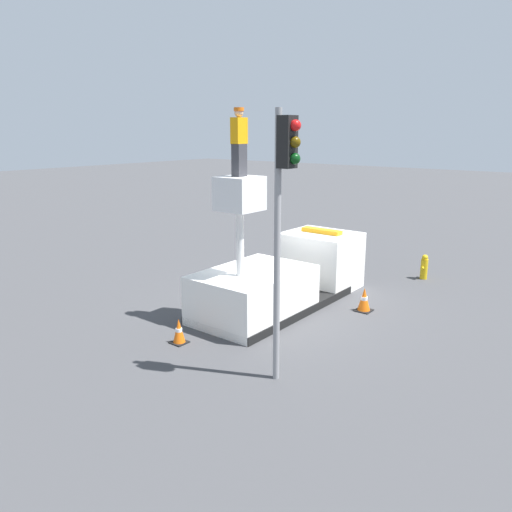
{
  "coord_description": "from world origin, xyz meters",
  "views": [
    {
      "loc": [
        -11.7,
        -8.54,
        5.29
      ],
      "look_at": [
        -2.58,
        -1.35,
        2.36
      ],
      "focal_mm": 35.0,
      "sensor_mm": 36.0,
      "label": 1
    }
  ],
  "objects_px": {
    "bucket_truck": "(283,278)",
    "worker": "(239,142)",
    "traffic_cone_rear": "(179,332)",
    "traffic_light_pole": "(283,195)",
    "traffic_cone_curbside": "(364,300)",
    "fire_hydrant": "(424,267)"
  },
  "relations": [
    {
      "from": "bucket_truck",
      "to": "worker",
      "type": "xyz_separation_m",
      "value": [
        -2.06,
        0.0,
        4.15
      ]
    },
    {
      "from": "bucket_truck",
      "to": "traffic_cone_rear",
      "type": "distance_m",
      "value": 4.14
    },
    {
      "from": "traffic_light_pole",
      "to": "traffic_cone_curbside",
      "type": "height_order",
      "value": "traffic_light_pole"
    },
    {
      "from": "bucket_truck",
      "to": "fire_hydrant",
      "type": "xyz_separation_m",
      "value": [
        5.42,
        -2.49,
        -0.4
      ]
    },
    {
      "from": "traffic_light_pole",
      "to": "traffic_cone_curbside",
      "type": "relative_size",
      "value": 7.92
    },
    {
      "from": "traffic_cone_curbside",
      "to": "worker",
      "type": "bearing_deg",
      "value": 143.05
    },
    {
      "from": "worker",
      "to": "traffic_cone_rear",
      "type": "height_order",
      "value": "worker"
    },
    {
      "from": "traffic_light_pole",
      "to": "traffic_cone_curbside",
      "type": "bearing_deg",
      "value": 6.04
    },
    {
      "from": "traffic_cone_curbside",
      "to": "traffic_light_pole",
      "type": "bearing_deg",
      "value": -173.96
    },
    {
      "from": "bucket_truck",
      "to": "traffic_light_pole",
      "type": "distance_m",
      "value": 5.89
    },
    {
      "from": "fire_hydrant",
      "to": "traffic_cone_curbside",
      "type": "bearing_deg",
      "value": 177.51
    },
    {
      "from": "traffic_cone_rear",
      "to": "traffic_cone_curbside",
      "type": "bearing_deg",
      "value": -27.51
    },
    {
      "from": "bucket_truck",
      "to": "traffic_cone_curbside",
      "type": "height_order",
      "value": "bucket_truck"
    },
    {
      "from": "bucket_truck",
      "to": "traffic_cone_rear",
      "type": "bearing_deg",
      "value": 175.11
    },
    {
      "from": "bucket_truck",
      "to": "traffic_cone_rear",
      "type": "xyz_separation_m",
      "value": [
        -4.09,
        0.35,
        -0.54
      ]
    },
    {
      "from": "worker",
      "to": "traffic_light_pole",
      "type": "distance_m",
      "value": 3.6
    },
    {
      "from": "traffic_light_pole",
      "to": "traffic_cone_rear",
      "type": "distance_m",
      "value": 4.9
    },
    {
      "from": "traffic_cone_rear",
      "to": "fire_hydrant",
      "type": "bearing_deg",
      "value": -16.61
    },
    {
      "from": "fire_hydrant",
      "to": "traffic_cone_rear",
      "type": "bearing_deg",
      "value": 163.39
    },
    {
      "from": "worker",
      "to": "fire_hydrant",
      "type": "distance_m",
      "value": 9.11
    },
    {
      "from": "traffic_cone_rear",
      "to": "traffic_cone_curbside",
      "type": "xyz_separation_m",
      "value": [
        5.08,
        -2.64,
        0.03
      ]
    },
    {
      "from": "worker",
      "to": "fire_hydrant",
      "type": "relative_size",
      "value": 1.91
    }
  ]
}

